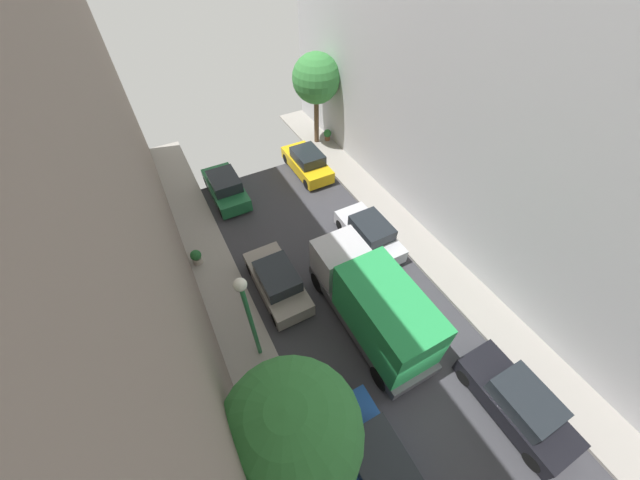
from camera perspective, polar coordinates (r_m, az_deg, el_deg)
ground at (r=14.63m, az=15.76°, el=-23.59°), size 32.00×32.00×0.00m
sidewalk_left at (r=13.57m, az=-3.89°, el=-33.79°), size 2.00×44.00×0.15m
sidewalk_right at (r=17.03m, az=29.12°, el=-13.79°), size 2.00×44.00×0.15m
parked_car_left_1 at (r=13.05m, az=9.36°, el=-32.60°), size 1.78×4.20×1.57m
parked_car_left_2 at (r=15.79m, az=-7.14°, el=-6.90°), size 1.78×4.20×1.57m
parked_car_left_3 at (r=21.14m, az=-15.53°, el=8.48°), size 1.78×4.20×1.57m
parked_car_right_0 at (r=15.05m, az=30.13°, el=-22.45°), size 1.78×4.20×1.57m
parked_car_right_1 at (r=17.77m, az=8.30°, el=1.04°), size 1.78×4.20×1.57m
parked_car_right_2 at (r=22.43m, az=-2.18°, el=12.85°), size 1.78×4.20×1.57m
delivery_truck at (r=13.91m, az=8.85°, el=-10.50°), size 2.26×6.60×3.38m
street_tree_0 at (r=8.80m, az=-4.90°, el=-29.46°), size 3.31×3.31×6.46m
street_tree_1 at (r=23.67m, az=-0.65°, el=25.37°), size 3.05×3.05×5.95m
potted_plant_0 at (r=17.84m, az=-20.01°, el=-2.66°), size 0.53×0.53×0.79m
potted_plant_1 at (r=25.59m, az=1.25°, el=17.29°), size 0.55×0.55×0.78m
lamp_post at (r=11.93m, az=-12.07°, el=-11.25°), size 0.44×0.44×4.95m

